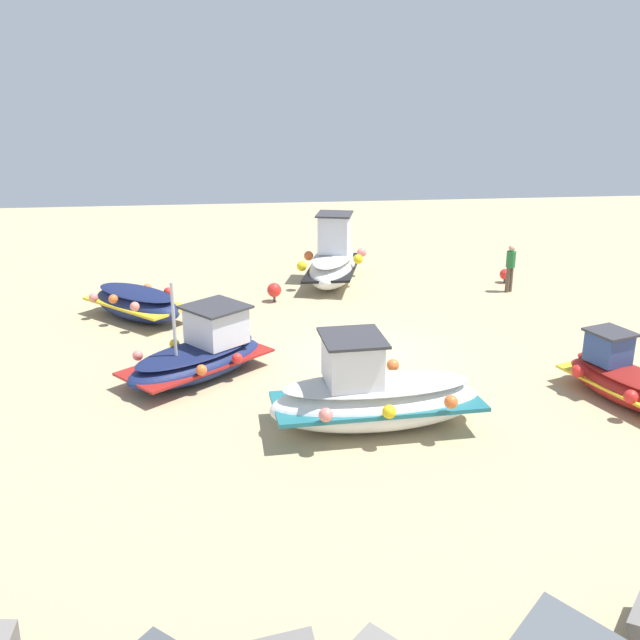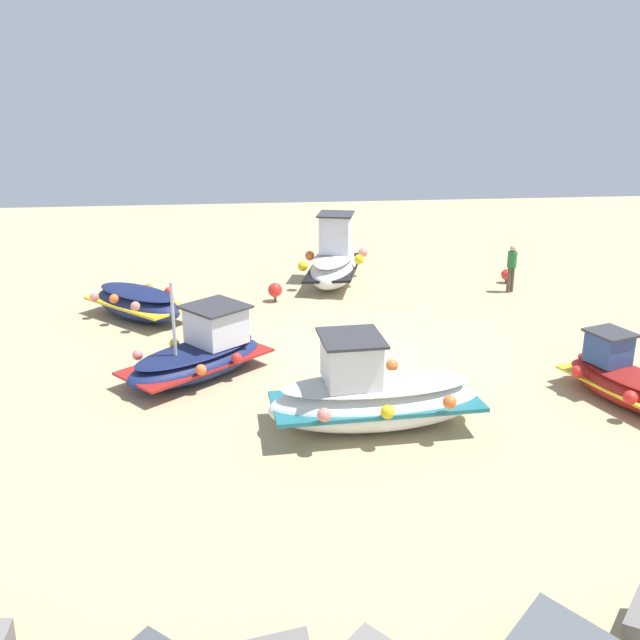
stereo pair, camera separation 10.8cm
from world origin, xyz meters
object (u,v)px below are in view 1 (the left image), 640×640
Objects in this scene: fishing_boat_3 at (137,303)px; mooring_buoy_0 at (505,274)px; fishing_boat_0 at (624,380)px; fishing_boat_2 at (201,354)px; fishing_boat_4 at (333,261)px; mooring_buoy_1 at (274,290)px; person_walking at (510,265)px; fishing_boat_1 at (374,397)px.

fishing_boat_3 is 6.92× the size of mooring_buoy_0.
fishing_boat_0 is 0.88× the size of fishing_boat_2.
fishing_boat_4 is 3.12m from mooring_buoy_1.
fishing_boat_3 is 4.56m from mooring_buoy_1.
person_walking reaches higher than fishing_boat_0.
fishing_boat_1 is at bearing 171.31° from fishing_boat_3.
mooring_buoy_1 is at bearing -115.37° from person_walking.
fishing_boat_1 is (6.08, 0.65, 0.20)m from fishing_boat_0.
fishing_boat_2 is at bearing -85.74° from person_walking.
fishing_boat_0 is 0.80× the size of fishing_boat_4.
fishing_boat_1 is at bearing 77.34° from fishing_boat_0.
fishing_boat_1 is 10.05m from fishing_boat_3.
fishing_boat_4 is (5.42, -10.82, 0.29)m from fishing_boat_0.
mooring_buoy_0 is (-10.76, -7.44, -0.27)m from fishing_boat_2.
fishing_boat_2 reaches higher than fishing_boat_4.
fishing_boat_1 is 12.76m from mooring_buoy_0.
fishing_boat_4 is at bearing 21.62° from fishing_boat_2.
fishing_boat_4 is (-4.48, -8.20, 0.21)m from fishing_boat_2.
mooring_buoy_0 is (-0.86, -10.06, -0.19)m from fishing_boat_0.
person_walking is at bearing 75.96° from mooring_buoy_0.
fishing_boat_1 is 2.82× the size of person_walking.
fishing_boat_3 is at bearing 11.52° from mooring_buoy_0.
mooring_buoy_1 is at bearing -83.58° from fishing_boat_1.
mooring_buoy_1 is at bearing 147.85° from fishing_boat_4.
mooring_buoy_0 is at bearing -171.11° from mooring_buoy_1.
fishing_boat_3 is at bearing -110.01° from person_walking.
fishing_boat_3 is (2.16, -4.80, -0.07)m from fishing_boat_2.
fishing_boat_0 is at bearing 131.42° from mooring_buoy_1.
mooring_buoy_1 is (-4.37, -1.30, -0.11)m from fishing_boat_3.
fishing_boat_0 is at bearing 85.10° from mooring_buoy_0.
fishing_boat_1 is 9.51m from mooring_buoy_1.
fishing_boat_0 is 1.00× the size of fishing_boat_3.
fishing_boat_1 reaches higher than mooring_buoy_1.
fishing_boat_0 is 10.09m from mooring_buoy_0.
mooring_buoy_1 reaches higher than mooring_buoy_0.
fishing_boat_2 reaches higher than fishing_boat_3.
fishing_boat_3 is 2.14× the size of person_walking.
mooring_buoy_0 is at bearing -123.72° from fishing_boat_3.
fishing_boat_1 reaches higher than mooring_buoy_0.
fishing_boat_2 is at bearing 34.65° from mooring_buoy_0.
person_walking is at bearing -92.47° from fishing_boat_4.
fishing_boat_3 is (5.98, -8.07, -0.20)m from fishing_boat_1.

